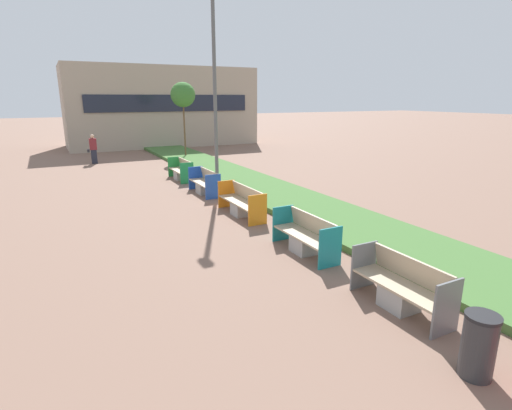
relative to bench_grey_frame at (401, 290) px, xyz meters
name	(u,v)px	position (x,y,z in m)	size (l,w,h in m)	color
planter_grass_strip	(329,216)	(2.26, 5.02, -0.27)	(2.80, 120.00, 0.18)	#426B33
building_backdrop	(162,107)	(3.06, 27.93, 2.64)	(14.34, 5.57, 6.00)	tan
bench_grey_frame	(401,290)	(0.00, 0.00, 0.00)	(0.65, 1.95, 0.94)	#9E9B96
bench_teal_frame	(306,238)	(0.00, 3.05, 0.00)	(0.65, 2.08, 0.94)	#9E9B96
bench_orange_frame	(242,204)	(0.01, 6.69, 0.01)	(0.65, 2.37, 0.94)	#9E9B96
bench_blue_frame	(205,185)	(0.00, 10.10, 0.00)	(0.65, 2.02, 0.94)	#9E9B96
bench_green_frame	(181,172)	(0.00, 13.24, 0.00)	(0.65, 1.99, 0.94)	#9E9B96
litter_bin	(479,346)	(-0.50, -1.81, 0.10)	(0.46, 0.46, 0.93)	#2D2D30
street_lamp_post	(215,83)	(0.61, 10.32, 3.88)	(0.24, 0.44, 7.71)	#56595B
sapling_tree_far	(183,95)	(2.32, 19.84, 3.49)	(1.50, 1.50, 4.63)	brown
pedestrian_walking	(93,149)	(-3.07, 20.10, 0.48)	(0.53, 0.24, 1.67)	#232633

